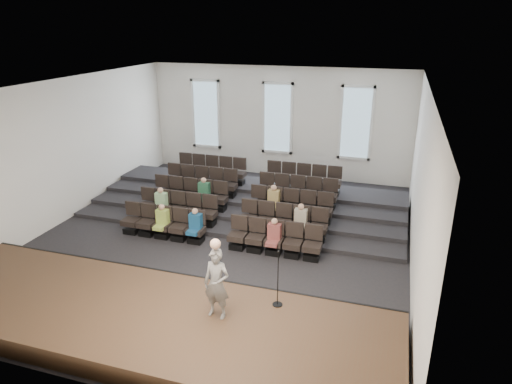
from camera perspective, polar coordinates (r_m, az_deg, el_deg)
ground at (r=15.46m, az=-4.11°, el=-5.66°), size 14.00×14.00×0.00m
ceiling at (r=13.99m, az=-4.64°, el=13.08°), size 12.00×14.00×0.02m
wall_back at (r=21.00m, az=2.74°, el=8.68°), size 12.00×0.04×5.00m
wall_front at (r=8.93m, az=-21.32°, el=-9.92°), size 12.00×0.04×5.00m
wall_left at (r=17.60m, az=-22.99°, el=4.72°), size 0.04×14.00×5.00m
wall_right at (r=13.60m, az=19.96°, el=0.78°), size 0.04×14.00×5.00m
stage at (r=11.42m, az=-13.78°, el=-15.24°), size 11.80×3.60×0.50m
stage_lip at (r=12.69m, az=-9.69°, el=-10.93°), size 11.80×0.06×0.52m
risers at (r=18.11m, az=-0.50°, el=-0.88°), size 11.80×4.80×0.60m
seating_rows at (r=16.50m, az=-2.24°, el=-1.29°), size 6.80×4.70×1.67m
windows at (r=20.90m, az=2.70°, el=9.18°), size 8.44×0.10×3.24m
audience at (r=15.41m, az=-4.14°, el=-2.44°), size 5.45×2.64×1.10m
speaker at (r=10.39m, az=-4.93°, el=-11.34°), size 0.65×0.46×1.68m
mic_stand at (r=10.93m, az=2.73°, el=-12.03°), size 0.24×0.24×1.45m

